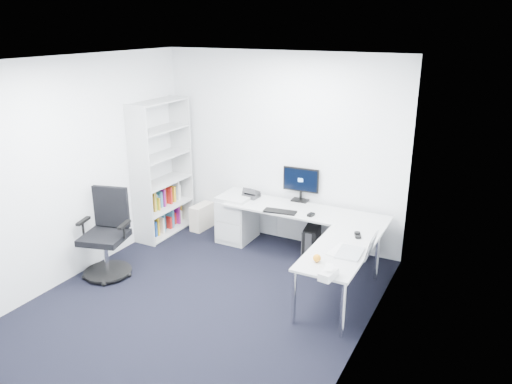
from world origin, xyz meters
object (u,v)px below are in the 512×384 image
at_px(task_chair, 104,235).
at_px(laptop, 350,242).
at_px(l_desk, 295,241).
at_px(bookshelf, 161,169).
at_px(monitor, 301,184).

height_order(task_chair, laptop, task_chair).
bearing_deg(task_chair, laptop, -1.84).
distance_m(l_desk, task_chair, 2.43).
bearing_deg(l_desk, bookshelf, 178.68).
xyz_separation_m(bookshelf, monitor, (1.97, 0.58, -0.11)).
distance_m(bookshelf, task_chair, 1.53).
distance_m(bookshelf, laptop, 3.21).
xyz_separation_m(monitor, laptop, (1.14, -1.32, -0.12)).
xyz_separation_m(bookshelf, task_chair, (0.19, -1.44, -0.45)).
bearing_deg(l_desk, monitor, 107.85).
relative_size(bookshelf, task_chair, 1.82).
height_order(monitor, laptop, monitor).
height_order(bookshelf, monitor, bookshelf).
bearing_deg(monitor, bookshelf, -166.42).
bearing_deg(laptop, monitor, 127.84).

